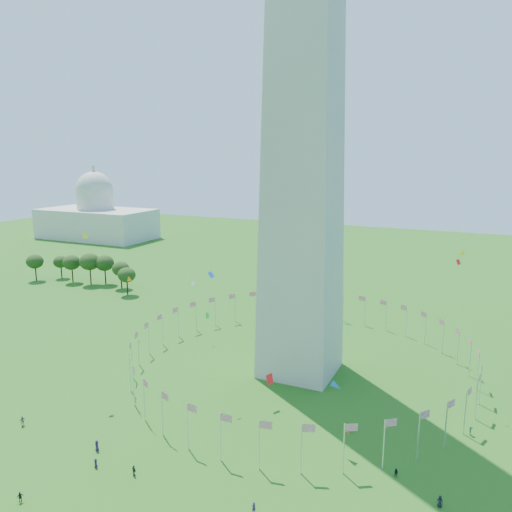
# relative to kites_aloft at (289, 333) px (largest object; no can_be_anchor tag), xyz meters

# --- Properties ---
(ground) EXTENTS (600.00, 600.00, 0.00)m
(ground) POSITION_rel_kites_aloft_xyz_m (-5.20, -28.69, -17.63)
(ground) COLOR #1E5614
(ground) RESTS_ON ground
(flag_ring) EXTENTS (80.24, 80.24, 9.00)m
(flag_ring) POSITION_rel_kites_aloft_xyz_m (-5.20, 21.31, -13.13)
(flag_ring) COLOR silver
(flag_ring) RESTS_ON ground
(capitol_building) EXTENTS (70.00, 35.00, 46.00)m
(capitol_building) POSITION_rel_kites_aloft_xyz_m (-185.20, 151.31, 5.37)
(capitol_building) COLOR beige
(capitol_building) RESTS_ON ground
(crowd) EXTENTS (96.20, 56.85, 2.03)m
(crowd) POSITION_rel_kites_aloft_xyz_m (6.29, -27.74, -16.73)
(crowd) COLOR #551316
(crowd) RESTS_ON ground
(kites_aloft) EXTENTS (107.41, 65.85, 40.14)m
(kites_aloft) POSITION_rel_kites_aloft_xyz_m (0.00, 0.00, 0.00)
(kites_aloft) COLOR blue
(kites_aloft) RESTS_ON ground
(tree_line_west) EXTENTS (55.13, 15.81, 12.53)m
(tree_line_west) POSITION_rel_kites_aloft_xyz_m (-110.19, 62.35, -12.07)
(tree_line_west) COLOR #2B4F1A
(tree_line_west) RESTS_ON ground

